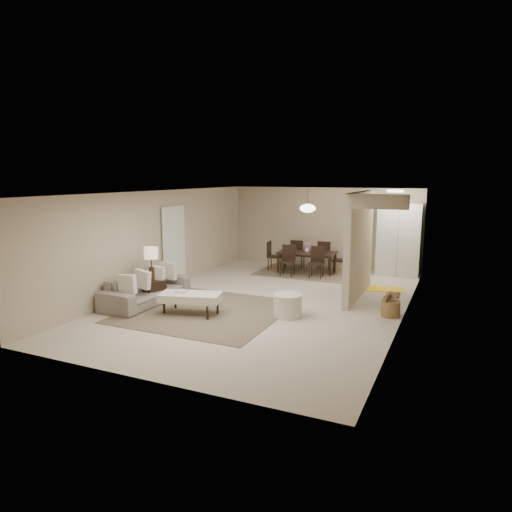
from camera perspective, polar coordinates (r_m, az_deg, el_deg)
The scene contains 22 objects.
floor at distance 10.58m, azimuth 1.45°, elevation -5.69°, with size 9.00×9.00×0.00m, color beige.
ceiling at distance 10.19m, azimuth 1.51°, elevation 7.97°, with size 9.00×9.00×0.00m, color white.
back_wall at distance 14.53m, azimuth 8.42°, elevation 3.53°, with size 6.00×6.00×0.00m, color #BAA98C.
left_wall at distance 11.80m, azimuth -12.07°, elevation 1.93°, with size 9.00×9.00×0.00m, color #BAA98C.
right_wall at distance 9.57m, azimuth 18.26°, elevation -0.20°, with size 9.00×9.00×0.00m, color #BAA98C.
partition at distance 10.97m, azimuth 12.76°, elevation 1.31°, with size 0.15×2.50×2.50m, color #BAA98C.
doorway at distance 12.29m, azimuth -10.27°, elevation 1.23°, with size 0.04×0.90×2.04m, color black.
pantry_cabinet at distance 13.75m, azimuth 17.44°, elevation 1.98°, with size 1.20×0.55×2.10m, color silver.
flush_light at distance 12.70m, azimuth 17.01°, elevation 7.76°, with size 0.44×0.44×0.05m, color white.
living_rug at distance 9.88m, azimuth -6.21°, elevation -6.87°, with size 3.20×3.20×0.01m, color brown.
sofa at distance 10.65m, azimuth -13.54°, elevation -4.03°, with size 0.89×2.27×0.66m, color gray.
ottoman_bench at distance 9.63m, azimuth -8.19°, elevation -5.14°, with size 1.37×0.89×0.45m.
side_table at distance 10.76m, azimuth -12.81°, elevation -4.27°, with size 0.47×0.47×0.51m, color black.
table_lamp at distance 10.59m, azimuth -12.98°, elevation 0.02°, with size 0.32×0.32×0.76m.
round_pouf at distance 9.43m, azimuth 3.98°, elevation -6.19°, with size 0.60×0.60×0.47m, color beige.
wicker_basket at distance 9.84m, azimuth 16.46°, elevation -6.34°, with size 0.38×0.38×0.33m, color brown.
dining_rug at distance 13.78m, azimuth 6.31°, elevation -2.02°, with size 2.80×2.10×0.01m, color #846D51.
dining_table at distance 13.72m, azimuth 6.34°, elevation -0.80°, with size 1.73×0.97×0.61m, color black.
dining_chairs at distance 13.69m, azimuth 6.35°, elevation -0.22°, with size 2.41×1.84×0.89m.
vase at distance 13.65m, azimuth 6.37°, elevation 0.75°, with size 0.14×0.14×0.14m, color white.
yellow_mat at distance 12.12m, azimuth 15.67°, elevation -4.01°, with size 0.97×0.60×0.01m, color yellow.
pendant_light at distance 13.51m, azimuth 6.47°, elevation 5.95°, with size 0.46×0.46×0.71m.
Camera 1 is at (3.96, -9.39, 2.87)m, focal length 32.00 mm.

